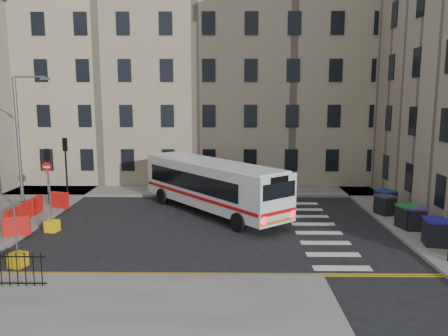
{
  "coord_description": "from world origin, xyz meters",
  "views": [
    {
      "loc": [
        -0.65,
        -23.19,
        6.95
      ],
      "look_at": [
        -0.99,
        1.41,
        3.0
      ],
      "focal_mm": 35.0,
      "sensor_mm": 36.0,
      "label": 1
    }
  ],
  "objects_px": {
    "wheelie_bin_b": "(415,218)",
    "wheelie_bin_d": "(385,205)",
    "wheelie_bin_e": "(385,200)",
    "bollard_chevron": "(18,260)",
    "bus": "(212,184)",
    "wheelie_bin_c": "(408,216)",
    "bollard_yellow": "(52,226)",
    "streetlamp": "(19,143)",
    "wheelie_bin_a": "(435,232)"
  },
  "relations": [
    {
      "from": "wheelie_bin_c",
      "to": "bus",
      "type": "bearing_deg",
      "value": 148.0
    },
    {
      "from": "bollard_yellow",
      "to": "bollard_chevron",
      "type": "bearing_deg",
      "value": -83.77
    },
    {
      "from": "bus",
      "to": "wheelie_bin_e",
      "type": "relative_size",
      "value": 7.57
    },
    {
      "from": "wheelie_bin_b",
      "to": "wheelie_bin_d",
      "type": "distance_m",
      "value": 3.03
    },
    {
      "from": "bus",
      "to": "wheelie_bin_d",
      "type": "relative_size",
      "value": 8.14
    },
    {
      "from": "wheelie_bin_b",
      "to": "bollard_yellow",
      "type": "relative_size",
      "value": 2.04
    },
    {
      "from": "wheelie_bin_d",
      "to": "bollard_yellow",
      "type": "bearing_deg",
      "value": 168.29
    },
    {
      "from": "wheelie_bin_a",
      "to": "wheelie_bin_c",
      "type": "distance_m",
      "value": 2.7
    },
    {
      "from": "streetlamp",
      "to": "wheelie_bin_c",
      "type": "height_order",
      "value": "streetlamp"
    },
    {
      "from": "wheelie_bin_a",
      "to": "wheelie_bin_d",
      "type": "distance_m",
      "value": 5.49
    },
    {
      "from": "streetlamp",
      "to": "wheelie_bin_a",
      "type": "bearing_deg",
      "value": -13.89
    },
    {
      "from": "bollard_chevron",
      "to": "wheelie_bin_d",
      "type": "bearing_deg",
      "value": 24.09
    },
    {
      "from": "wheelie_bin_a",
      "to": "wheelie_bin_e",
      "type": "bearing_deg",
      "value": 100.19
    },
    {
      "from": "wheelie_bin_b",
      "to": "wheelie_bin_d",
      "type": "bearing_deg",
      "value": 105.04
    },
    {
      "from": "wheelie_bin_c",
      "to": "wheelie_bin_d",
      "type": "bearing_deg",
      "value": 81.97
    },
    {
      "from": "wheelie_bin_a",
      "to": "wheelie_bin_d",
      "type": "relative_size",
      "value": 0.99
    },
    {
      "from": "bus",
      "to": "streetlamp",
      "type": "bearing_deg",
      "value": 145.38
    },
    {
      "from": "streetlamp",
      "to": "wheelie_bin_b",
      "type": "xyz_separation_m",
      "value": [
        22.03,
        -2.94,
        -3.57
      ]
    },
    {
      "from": "streetlamp",
      "to": "bus",
      "type": "relative_size",
      "value": 0.78
    },
    {
      "from": "wheelie_bin_d",
      "to": "wheelie_bin_c",
      "type": "bearing_deg",
      "value": -106.38
    },
    {
      "from": "wheelie_bin_c",
      "to": "wheelie_bin_d",
      "type": "relative_size",
      "value": 1.01
    },
    {
      "from": "wheelie_bin_e",
      "to": "bollard_chevron",
      "type": "distance_m",
      "value": 20.5
    },
    {
      "from": "streetlamp",
      "to": "wheelie_bin_e",
      "type": "xyz_separation_m",
      "value": [
        21.91,
        1.07,
        -3.57
      ]
    },
    {
      "from": "wheelie_bin_a",
      "to": "bus",
      "type": "bearing_deg",
      "value": 159.43
    },
    {
      "from": "streetlamp",
      "to": "wheelie_bin_d",
      "type": "height_order",
      "value": "streetlamp"
    },
    {
      "from": "streetlamp",
      "to": "wheelie_bin_e",
      "type": "relative_size",
      "value": 5.89
    },
    {
      "from": "wheelie_bin_a",
      "to": "bollard_chevron",
      "type": "relative_size",
      "value": 2.13
    },
    {
      "from": "bollard_chevron",
      "to": "wheelie_bin_b",
      "type": "bearing_deg",
      "value": 15.3
    },
    {
      "from": "wheelie_bin_d",
      "to": "wheelie_bin_e",
      "type": "xyz_separation_m",
      "value": [
        0.38,
        1.02,
        0.04
      ]
    },
    {
      "from": "wheelie_bin_c",
      "to": "bollard_yellow",
      "type": "xyz_separation_m",
      "value": [
        -18.79,
        -0.43,
        -0.47
      ]
    },
    {
      "from": "bus",
      "to": "bollard_chevron",
      "type": "distance_m",
      "value": 11.86
    },
    {
      "from": "wheelie_bin_b",
      "to": "wheelie_bin_c",
      "type": "height_order",
      "value": "wheelie_bin_c"
    },
    {
      "from": "bus",
      "to": "wheelie_bin_a",
      "type": "bearing_deg",
      "value": -69.48
    },
    {
      "from": "streetlamp",
      "to": "wheelie_bin_b",
      "type": "height_order",
      "value": "streetlamp"
    },
    {
      "from": "wheelie_bin_d",
      "to": "streetlamp",
      "type": "bearing_deg",
      "value": 158.62
    },
    {
      "from": "wheelie_bin_d",
      "to": "wheelie_bin_e",
      "type": "distance_m",
      "value": 1.09
    },
    {
      "from": "streetlamp",
      "to": "bus",
      "type": "bearing_deg",
      "value": 4.38
    },
    {
      "from": "wheelie_bin_c",
      "to": "wheelie_bin_d",
      "type": "height_order",
      "value": "wheelie_bin_c"
    },
    {
      "from": "wheelie_bin_d",
      "to": "bollard_chevron",
      "type": "distance_m",
      "value": 19.73
    },
    {
      "from": "bus",
      "to": "wheelie_bin_b",
      "type": "distance_m",
      "value": 11.47
    },
    {
      "from": "streetlamp",
      "to": "wheelie_bin_c",
      "type": "bearing_deg",
      "value": -7.13
    },
    {
      "from": "bus",
      "to": "wheelie_bin_b",
      "type": "xyz_separation_m",
      "value": [
        10.77,
        -3.8,
        -1.03
      ]
    },
    {
      "from": "bus",
      "to": "bollard_yellow",
      "type": "xyz_separation_m",
      "value": [
        -8.26,
        -4.02,
        -1.49
      ]
    },
    {
      "from": "wheelie_bin_b",
      "to": "wheelie_bin_d",
      "type": "xyz_separation_m",
      "value": [
        -0.5,
        2.99,
        -0.04
      ]
    },
    {
      "from": "streetlamp",
      "to": "wheelie_bin_d",
      "type": "relative_size",
      "value": 6.33
    },
    {
      "from": "wheelie_bin_b",
      "to": "bus",
      "type": "bearing_deg",
      "value": 166.17
    },
    {
      "from": "bus",
      "to": "bollard_yellow",
      "type": "distance_m",
      "value": 9.31
    },
    {
      "from": "bus",
      "to": "wheelie_bin_e",
      "type": "xyz_separation_m",
      "value": [
        10.65,
        0.21,
        -1.03
      ]
    },
    {
      "from": "bollard_yellow",
      "to": "bollard_chevron",
      "type": "xyz_separation_m",
      "value": [
        0.53,
        -4.85,
        0.0
      ]
    },
    {
      "from": "wheelie_bin_c",
      "to": "bollard_chevron",
      "type": "xyz_separation_m",
      "value": [
        -18.26,
        -5.27,
        -0.47
      ]
    }
  ]
}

